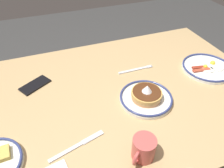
{
  "coord_description": "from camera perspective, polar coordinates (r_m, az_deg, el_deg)",
  "views": [
    {
      "loc": [
        0.3,
        0.7,
        1.41
      ],
      "look_at": [
        0.03,
        -0.03,
        0.76
      ],
      "focal_mm": 34.11,
      "sensor_mm": 36.0,
      "label": 1
    }
  ],
  "objects": [
    {
      "name": "fork_near",
      "position": [
        1.15,
        6.44,
        3.87
      ],
      "size": [
        0.2,
        0.02,
        0.01
      ],
      "color": "silver",
      "rests_on": "dining_table"
    },
    {
      "name": "dining_table",
      "position": [
        1.08,
        1.93,
        -5.94
      ],
      "size": [
        1.43,
        0.95,
        0.73
      ],
      "color": "tan",
      "rests_on": "ground_plane"
    },
    {
      "name": "plate_near_main",
      "position": [
        1.25,
        24.23,
        3.96
      ],
      "size": [
        0.26,
        0.26,
        0.04
      ],
      "color": "white",
      "rests_on": "dining_table"
    },
    {
      "name": "butter_knife",
      "position": [
        0.82,
        -9.31,
        -16.02
      ],
      "size": [
        0.22,
        0.07,
        0.01
      ],
      "color": "silver",
      "rests_on": "dining_table"
    },
    {
      "name": "plate_center_pancakes",
      "position": [
        0.97,
        9.13,
        -3.38
      ],
      "size": [
        0.24,
        0.24,
        0.09
      ],
      "color": "silver",
      "rests_on": "dining_table"
    },
    {
      "name": "coffee_mug",
      "position": [
        0.76,
        8.4,
        -16.7
      ],
      "size": [
        0.1,
        0.09,
        0.09
      ],
      "color": "#BF4C47",
      "rests_on": "dining_table"
    },
    {
      "name": "cell_phone",
      "position": [
        1.11,
        -19.91,
        -0.25
      ],
      "size": [
        0.16,
        0.14,
        0.01
      ],
      "primitive_type": "cube",
      "rotation": [
        0.0,
        0.0,
        0.55
      ],
      "color": "black",
      "rests_on": "dining_table"
    }
  ]
}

